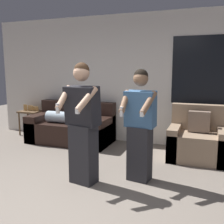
{
  "coord_description": "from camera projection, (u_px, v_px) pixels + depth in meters",
  "views": [
    {
      "loc": [
        1.46,
        -2.35,
        1.57
      ],
      "look_at": [
        0.24,
        0.96,
        0.99
      ],
      "focal_mm": 42.0,
      "sensor_mm": 36.0,
      "label": 1
    }
  ],
  "objects": [
    {
      "name": "ground_plane",
      "position": [
        62.0,
        211.0,
        2.93
      ],
      "size": [
        14.0,
        14.0,
        0.0
      ],
      "primitive_type": "plane",
      "color": "slate"
    },
    {
      "name": "wall_back",
      "position": [
        136.0,
        79.0,
        5.52
      ],
      "size": [
        6.83,
        0.07,
        2.7
      ],
      "color": "silver",
      "rests_on": "ground_plane"
    },
    {
      "name": "couch",
      "position": [
        71.0,
        128.0,
        5.68
      ],
      "size": [
        1.76,
        0.9,
        0.86
      ],
      "color": "black",
      "rests_on": "ground_plane"
    },
    {
      "name": "armchair",
      "position": [
        198.0,
        141.0,
        4.6
      ],
      "size": [
        0.98,
        0.81,
        0.94
      ],
      "color": "#937A60",
      "rests_on": "ground_plane"
    },
    {
      "name": "side_table",
      "position": [
        31.0,
        114.0,
        6.28
      ],
      "size": [
        0.51,
        0.41,
        0.73
      ],
      "color": "brown",
      "rests_on": "ground_plane"
    },
    {
      "name": "person_left",
      "position": [
        82.0,
        124.0,
        3.54
      ],
      "size": [
        0.52,
        0.53,
        1.66
      ],
      "color": "#28282D",
      "rests_on": "ground_plane"
    },
    {
      "name": "person_right",
      "position": [
        140.0,
        126.0,
        3.64
      ],
      "size": [
        0.47,
        0.5,
        1.58
      ],
      "color": "#28282D",
      "rests_on": "ground_plane"
    }
  ]
}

